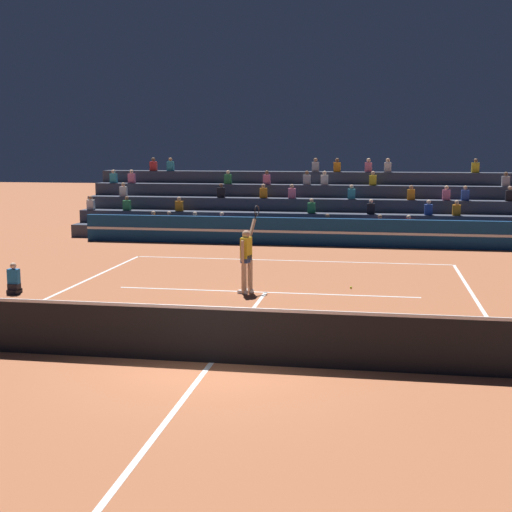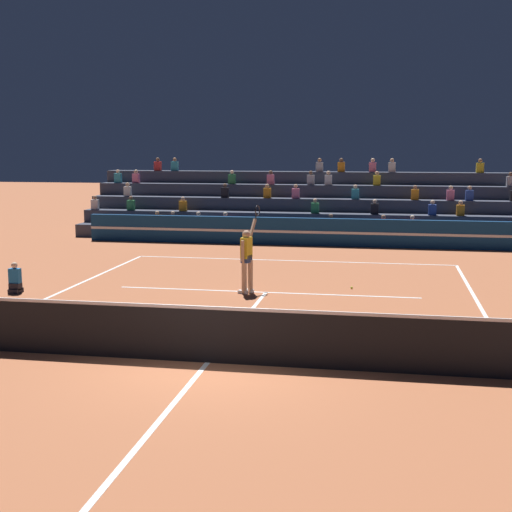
# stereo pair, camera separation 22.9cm
# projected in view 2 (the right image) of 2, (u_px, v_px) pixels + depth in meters

# --- Properties ---
(ground_plane) EXTENTS (120.00, 120.00, 0.00)m
(ground_plane) POSITION_uv_depth(u_px,v_px,m) (208.00, 363.00, 13.06)
(ground_plane) COLOR #AD603D
(court_lines) EXTENTS (11.10, 23.90, 0.01)m
(court_lines) POSITION_uv_depth(u_px,v_px,m) (208.00, 362.00, 13.06)
(court_lines) COLOR white
(court_lines) RESTS_ON ground
(tennis_net) EXTENTS (12.00, 0.10, 1.10)m
(tennis_net) POSITION_uv_depth(u_px,v_px,m) (207.00, 334.00, 12.98)
(tennis_net) COLOR #2D6B38
(tennis_net) RESTS_ON ground
(sponsor_banner_wall) EXTENTS (18.00, 0.26, 1.10)m
(sponsor_banner_wall) POSITION_uv_depth(u_px,v_px,m) (305.00, 232.00, 28.33)
(sponsor_banner_wall) COLOR navy
(sponsor_banner_wall) RESTS_ON ground
(bleacher_stand) EXTENTS (20.27, 4.75, 3.38)m
(bleacher_stand) POSITION_uv_depth(u_px,v_px,m) (315.00, 211.00, 31.96)
(bleacher_stand) COLOR #383D4C
(bleacher_stand) RESTS_ON ground
(ball_kid_courtside) EXTENTS (0.30, 0.36, 0.84)m
(ball_kid_courtside) POSITION_uv_depth(u_px,v_px,m) (15.00, 281.00, 19.20)
(ball_kid_courtside) COLOR black
(ball_kid_courtside) RESTS_ON ground
(tennis_player) EXTENTS (0.46, 1.20, 2.39)m
(tennis_player) POSITION_uv_depth(u_px,v_px,m) (247.00, 257.00, 19.10)
(tennis_player) COLOR tan
(tennis_player) RESTS_ON ground
(tennis_ball) EXTENTS (0.07, 0.07, 0.07)m
(tennis_ball) POSITION_uv_depth(u_px,v_px,m) (352.00, 288.00, 19.77)
(tennis_ball) COLOR #C6DB33
(tennis_ball) RESTS_ON ground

